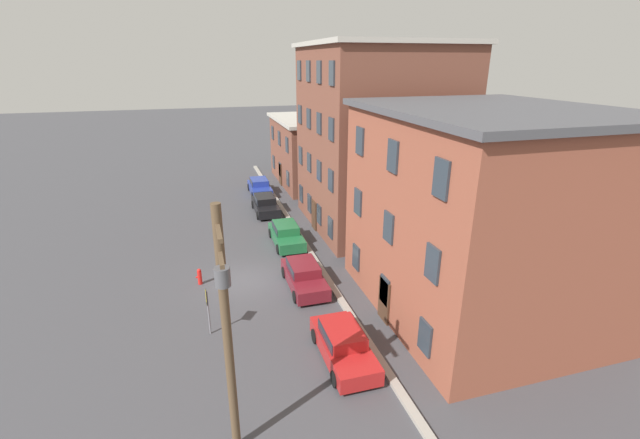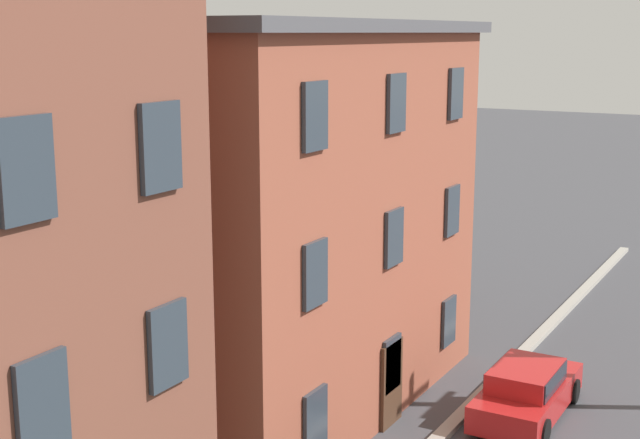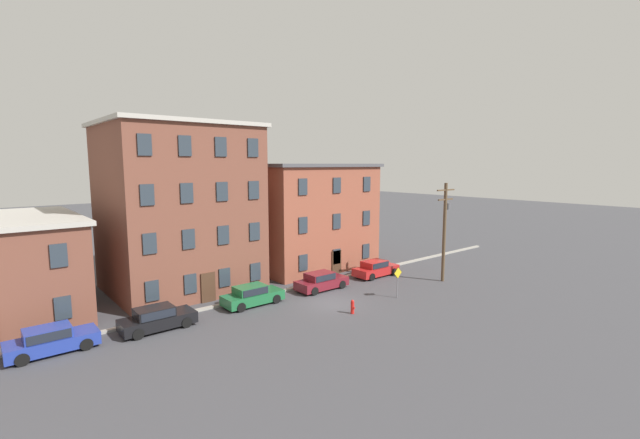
{
  "view_description": "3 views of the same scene",
  "coord_description": "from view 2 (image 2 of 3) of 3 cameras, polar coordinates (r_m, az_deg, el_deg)",
  "views": [
    {
      "loc": [
        22.42,
        -2.12,
        12.02
      ],
      "look_at": [
        1.94,
        3.87,
        4.07
      ],
      "focal_mm": 24.0,
      "sensor_mm": 36.0,
      "label": 1
    },
    {
      "loc": [
        -13.37,
        -2.97,
        9.82
      ],
      "look_at": [
        1.3,
        5.37,
        6.27
      ],
      "focal_mm": 50.0,
      "sensor_mm": 36.0,
      "label": 2
    },
    {
      "loc": [
        -19.89,
        -22.69,
        10.08
      ],
      "look_at": [
        1.11,
        2.5,
        5.82
      ],
      "focal_mm": 24.0,
      "sensor_mm": 36.0,
      "label": 3
    }
  ],
  "objects": [
    {
      "name": "car_red",
      "position": [
        24.11,
        13.08,
        -10.54
      ],
      "size": [
        4.4,
        1.92,
        1.43
      ],
      "color": "#B21E1E",
      "rests_on": "ground_plane"
    },
    {
      "name": "apartment_far",
      "position": [
        24.21,
        -5.75,
        0.51
      ],
      "size": [
        12.09,
        10.14,
        10.12
      ],
      "color": "brown",
      "rests_on": "ground_plane"
    }
  ]
}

